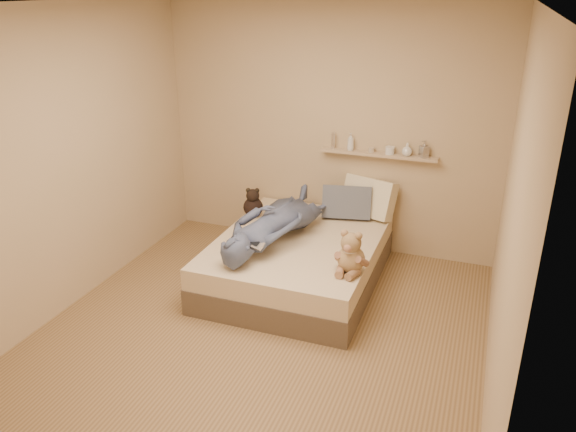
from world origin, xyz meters
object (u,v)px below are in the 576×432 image
at_px(bed, 298,260).
at_px(pillow_cream, 369,197).
at_px(dark_plush, 253,204).
at_px(game_console, 255,244).
at_px(wall_shelf, 378,154).
at_px(person, 276,221).
at_px(pillow_grey, 347,202).
at_px(teddy_bear, 351,255).

distance_m(bed, pillow_cream, 1.06).
bearing_deg(pillow_cream, dark_plush, -158.15).
distance_m(game_console, wall_shelf, 1.72).
bearing_deg(game_console, person, 89.04).
xyz_separation_m(game_console, dark_plush, (-0.42, 0.93, -0.03)).
xyz_separation_m(dark_plush, pillow_grey, (0.92, 0.31, 0.03)).
xyz_separation_m(teddy_bear, wall_shelf, (-0.08, 1.39, 0.49)).
distance_m(pillow_grey, wall_shelf, 0.59).
height_order(teddy_bear, dark_plush, teddy_bear).
bearing_deg(bed, pillow_grey, 66.99).
bearing_deg(wall_shelf, game_console, -117.37).
relative_size(game_console, pillow_cream, 0.36).
bearing_deg(pillow_grey, wall_shelf, 40.44).
height_order(teddy_bear, person, teddy_bear).
distance_m(teddy_bear, pillow_cream, 1.31).
xyz_separation_m(bed, pillow_grey, (0.29, 0.69, 0.40)).
xyz_separation_m(game_console, person, (0.01, 0.48, 0.02)).
bearing_deg(pillow_cream, person, -127.41).
xyz_separation_m(person, wall_shelf, (0.75, 0.99, 0.46)).
xyz_separation_m(game_console, pillow_cream, (0.70, 1.38, 0.04)).
distance_m(bed, game_console, 0.71).
relative_size(bed, person, 1.20).
relative_size(dark_plush, person, 0.20).
height_order(game_console, teddy_bear, teddy_bear).
bearing_deg(bed, wall_shelf, 58.82).
relative_size(game_console, person, 0.13).
relative_size(game_console, wall_shelf, 0.17).
xyz_separation_m(bed, person, (-0.20, -0.08, 0.41)).
relative_size(dark_plush, pillow_cream, 0.58).
xyz_separation_m(teddy_bear, dark_plush, (-1.26, 0.86, -0.02)).
bearing_deg(pillow_grey, game_console, -111.91).
distance_m(dark_plush, pillow_grey, 0.98).
relative_size(pillow_cream, wall_shelf, 0.46).
distance_m(bed, pillow_grey, 0.85).
bearing_deg(teddy_bear, dark_plush, 145.93).
bearing_deg(pillow_grey, person, -122.72).
bearing_deg(teddy_bear, person, 154.35).
bearing_deg(wall_shelf, pillow_grey, -139.56).
bearing_deg(person, dark_plush, -35.41).
height_order(bed, teddy_bear, teddy_bear).
relative_size(bed, pillow_grey, 3.80).
bearing_deg(person, game_console, 100.14).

